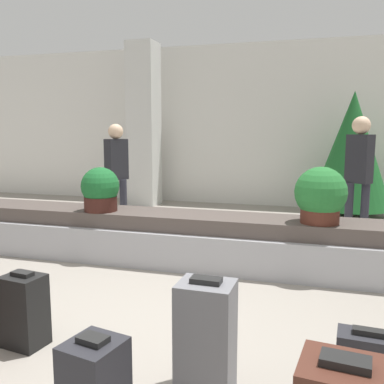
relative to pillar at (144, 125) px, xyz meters
name	(u,v)px	position (x,y,z in m)	size (l,w,h in m)	color
ground_plane	(129,329)	(2.01, -5.16, -1.60)	(18.00, 18.00, 0.00)	gray
back_wall	(250,125)	(2.01, 0.64, 0.00)	(18.00, 0.06, 3.20)	silver
carousel	(192,240)	(2.01, -3.44, -1.33)	(6.44, 0.76, 0.57)	#9E9EA3
pillar	(144,125)	(0.00, 0.00, 0.00)	(0.54, 0.54, 3.20)	silver
suitcase_1	(206,338)	(2.77, -5.75, -1.27)	(0.32, 0.27, 0.69)	slate
suitcase_2	(368,375)	(3.65, -5.71, -1.37)	(0.34, 0.20, 0.49)	#232328
suitcase_3	(24,310)	(1.41, -5.58, -1.34)	(0.30, 0.26, 0.54)	black
potted_plant_0	(321,196)	(3.39, -3.52, -0.75)	(0.52, 0.52, 0.57)	#4C2319
potted_plant_1	(100,190)	(0.93, -3.56, -0.78)	(0.44, 0.44, 0.51)	#381914
traveler_0	(359,168)	(3.88, -1.92, -0.59)	(0.36, 0.34, 1.69)	#282833
traveler_1	(117,168)	(0.44, -2.14, -0.65)	(0.31, 0.37, 1.60)	#282833
decorated_tree	(352,150)	(3.90, -0.19, -0.43)	(1.36, 1.36, 2.16)	#4C331E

